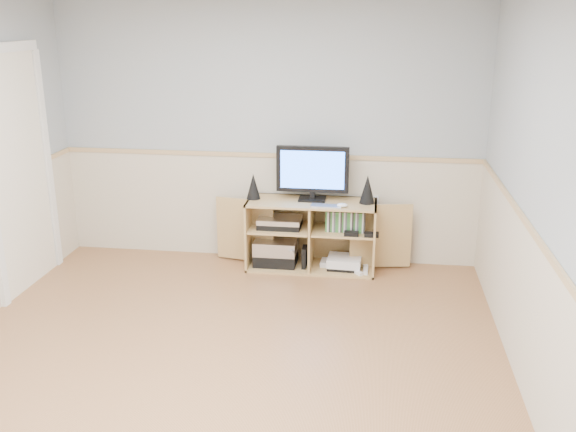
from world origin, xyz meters
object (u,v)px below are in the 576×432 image
at_px(keyboard, 326,206).
at_px(game_consoles, 343,263).
at_px(media_cabinet, 312,232).
at_px(monitor, 313,171).

height_order(keyboard, game_consoles, keyboard).
height_order(media_cabinet, monitor, monitor).
xyz_separation_m(keyboard, game_consoles, (0.16, 0.13, -0.59)).
bearing_deg(keyboard, game_consoles, 41.27).
distance_m(media_cabinet, monitor, 0.59).
relative_size(keyboard, game_consoles, 0.61).
relative_size(media_cabinet, keyboard, 6.70).
relative_size(media_cabinet, monitor, 2.80).
xyz_separation_m(media_cabinet, game_consoles, (0.31, -0.07, -0.26)).
bearing_deg(media_cabinet, keyboard, -53.01).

